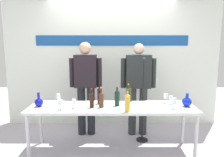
% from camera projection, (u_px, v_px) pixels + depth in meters
% --- Properties ---
extents(ground_plane, '(10.00, 10.00, 0.00)m').
position_uv_depth(ground_plane, '(112.00, 151.00, 3.34)').
color(ground_plane, '#B4ADB9').
extents(back_wall, '(4.31, 0.11, 3.00)m').
position_uv_depth(back_wall, '(112.00, 52.00, 4.32)').
color(back_wall, white).
rests_on(back_wall, ground).
extents(display_table, '(2.50, 0.66, 0.72)m').
position_uv_depth(display_table, '(112.00, 110.00, 3.24)').
color(display_table, silver).
rests_on(display_table, ground).
extents(decanter_blue_left, '(0.13, 0.13, 0.21)m').
position_uv_depth(decanter_blue_left, '(39.00, 102.00, 3.20)').
color(decanter_blue_left, '#1114AE').
rests_on(decanter_blue_left, display_table).
extents(decanter_blue_right, '(0.14, 0.14, 0.20)m').
position_uv_depth(decanter_blue_right, '(187.00, 102.00, 3.20)').
color(decanter_blue_right, '#1127BF').
rests_on(decanter_blue_right, display_table).
extents(presenter_left, '(0.58, 0.22, 1.69)m').
position_uv_depth(presenter_left, '(86.00, 83.00, 3.82)').
color(presenter_left, black).
rests_on(presenter_left, ground).
extents(presenter_right, '(0.63, 0.22, 1.67)m').
position_uv_depth(presenter_right, '(138.00, 83.00, 3.82)').
color(presenter_right, '#2D3232').
rests_on(presenter_right, ground).
extents(wine_bottle_0, '(0.07, 0.07, 0.32)m').
position_uv_depth(wine_bottle_0, '(100.00, 95.00, 3.35)').
color(wine_bottle_0, black).
rests_on(wine_bottle_0, display_table).
extents(wine_bottle_1, '(0.07, 0.07, 0.32)m').
position_uv_depth(wine_bottle_1, '(127.00, 102.00, 2.95)').
color(wine_bottle_1, gold).
rests_on(wine_bottle_1, display_table).
extents(wine_bottle_2, '(0.06, 0.06, 0.29)m').
position_uv_depth(wine_bottle_2, '(92.00, 99.00, 3.14)').
color(wine_bottle_2, black).
rests_on(wine_bottle_2, display_table).
extents(wine_bottle_3, '(0.07, 0.07, 0.31)m').
position_uv_depth(wine_bottle_3, '(101.00, 99.00, 3.16)').
color(wine_bottle_3, '#4D2B17').
rests_on(wine_bottle_3, display_table).
extents(wine_bottle_4, '(0.07, 0.07, 0.29)m').
position_uv_depth(wine_bottle_4, '(117.00, 97.00, 3.24)').
color(wine_bottle_4, black).
rests_on(wine_bottle_4, display_table).
extents(wine_bottle_5, '(0.07, 0.07, 0.31)m').
position_uv_depth(wine_bottle_5, '(130.00, 94.00, 3.48)').
color(wine_bottle_5, '#4C290D').
rests_on(wine_bottle_5, display_table).
extents(wine_bottle_6, '(0.07, 0.07, 0.31)m').
position_uv_depth(wine_bottle_6, '(128.00, 95.00, 3.37)').
color(wine_bottle_6, '#163E26').
rests_on(wine_bottle_6, display_table).
extents(wine_glass_left_0, '(0.06, 0.06, 0.16)m').
position_uv_depth(wine_glass_left_0, '(58.00, 97.00, 3.37)').
color(wine_glass_left_0, white).
rests_on(wine_glass_left_0, display_table).
extents(wine_glass_left_1, '(0.06, 0.06, 0.14)m').
position_uv_depth(wine_glass_left_1, '(74.00, 102.00, 3.11)').
color(wine_glass_left_1, white).
rests_on(wine_glass_left_1, display_table).
extents(wine_glass_left_2, '(0.07, 0.07, 0.15)m').
position_uv_depth(wine_glass_left_2, '(60.00, 103.00, 3.04)').
color(wine_glass_left_2, white).
rests_on(wine_glass_left_2, display_table).
extents(wine_glass_right_0, '(0.07, 0.07, 0.16)m').
position_uv_depth(wine_glass_right_0, '(174.00, 101.00, 3.09)').
color(wine_glass_right_0, white).
rests_on(wine_glass_right_0, display_table).
extents(wine_glass_right_1, '(0.06, 0.06, 0.13)m').
position_uv_depth(wine_glass_right_1, '(171.00, 98.00, 3.32)').
color(wine_glass_right_1, white).
rests_on(wine_glass_right_1, display_table).
extents(wine_glass_right_2, '(0.07, 0.07, 0.15)m').
position_uv_depth(wine_glass_right_2, '(166.00, 96.00, 3.39)').
color(wine_glass_right_2, white).
rests_on(wine_glass_right_2, display_table).
extents(microphone_stand, '(0.20, 0.20, 1.44)m').
position_uv_depth(microphone_stand, '(143.00, 114.00, 3.63)').
color(microphone_stand, black).
rests_on(microphone_stand, ground).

